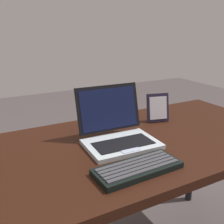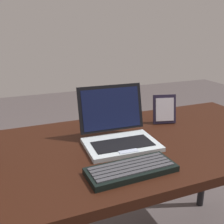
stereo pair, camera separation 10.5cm
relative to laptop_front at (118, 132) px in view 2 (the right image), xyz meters
name	(u,v)px [view 2 (the right image)]	position (x,y,z in m)	size (l,w,h in m)	color
desk	(117,158)	(-0.01, -0.01, -0.11)	(1.66, 0.72, 0.74)	black
laptop_front	(118,132)	(0.00, 0.00, 0.00)	(0.30, 0.27, 0.23)	#ADBAC0
external_keyboard	(131,169)	(-0.05, -0.24, -0.04)	(0.31, 0.13, 0.03)	black
photo_frame	(164,109)	(0.31, 0.13, 0.03)	(0.12, 0.07, 0.15)	black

